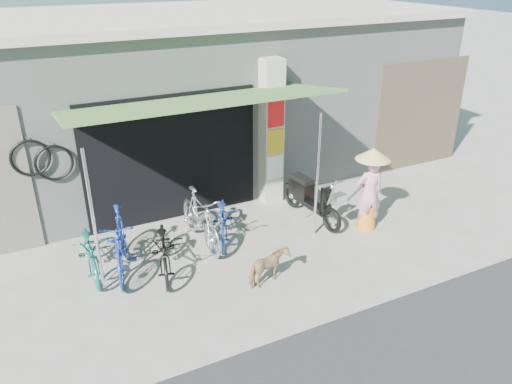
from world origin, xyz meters
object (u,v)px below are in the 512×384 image
bike_silver (200,218)px  street_dog (269,268)px  bike_black (165,248)px  moped (310,197)px  bike_teal (91,250)px  bike_navy (223,219)px  bike_blue (120,243)px  nun (370,189)px

bike_silver → street_dog: 1.75m
bike_black → moped: size_ratio=0.92×
street_dog → moped: size_ratio=0.41×
bike_teal → bike_silver: bike_silver is taller
bike_navy → street_dog: bike_navy is taller
bike_teal → street_dog: (2.45, -1.59, -0.11)m
bike_black → bike_silver: (0.84, 0.56, 0.08)m
bike_blue → bike_navy: bike_blue is taller
nun → bike_black: bearing=8.5°
street_dog → nun: (2.54, 0.80, 0.51)m
bike_teal → bike_navy: (2.36, 0.05, -0.01)m
street_dog → bike_black: bearing=35.1°
bike_black → bike_silver: bike_silver is taller
bike_teal → street_dog: bike_teal is taller
bike_teal → bike_silver: (1.93, 0.07, 0.10)m
bike_blue → moped: 3.77m
bike_navy → moped: bearing=21.8°
bike_black → bike_silver: 1.01m
nun → moped: bearing=-33.4°
bike_blue → bike_silver: size_ratio=1.04×
bike_blue → street_dog: bike_blue is taller
bike_navy → nun: (2.63, -0.83, 0.41)m
moped → nun: bearing=-52.1°
bike_teal → moped: (4.21, 0.02, 0.04)m
bike_silver → street_dog: size_ratio=2.36×
street_dog → bike_navy: bearing=-13.1°
bike_black → nun: nun is taller
bike_teal → street_dog: 2.92m
bike_silver → bike_navy: 0.45m
bike_silver → bike_black: bearing=-147.9°
street_dog → moped: moped is taller
bike_navy → moped: 1.85m
bike_silver → bike_blue: bearing=-172.4°
nun → street_dog: bearing=30.3°
bike_navy → bike_silver: bearing=-160.8°
moped → nun: nun is taller
bike_blue → bike_black: 0.72m
bike_silver → moped: bearing=-3.1°
moped → bike_blue: bearing=177.2°
bike_teal → nun: bearing=-7.1°
bike_silver → bike_navy: size_ratio=1.10×
bike_black → bike_teal: bearing=169.4°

